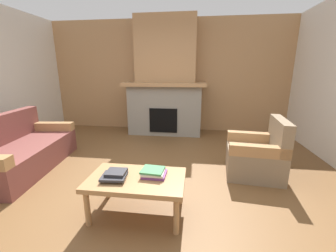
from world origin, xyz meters
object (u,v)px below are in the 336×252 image
at_px(armchair, 257,155).
at_px(coffee_table, 137,182).
at_px(fireplace, 166,85).
at_px(couch, 20,152).

bearing_deg(armchair, coffee_table, -143.20).
bearing_deg(fireplace, couch, -129.36).
relative_size(fireplace, armchair, 3.18).
relative_size(fireplace, couch, 1.43).
height_order(couch, coffee_table, couch).
relative_size(armchair, coffee_table, 0.85).
distance_m(couch, armchair, 3.61).
height_order(fireplace, couch, fireplace).
xyz_separation_m(fireplace, armchair, (1.65, -2.05, -0.87)).
relative_size(couch, coffee_table, 1.89).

